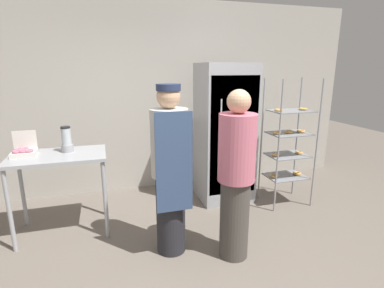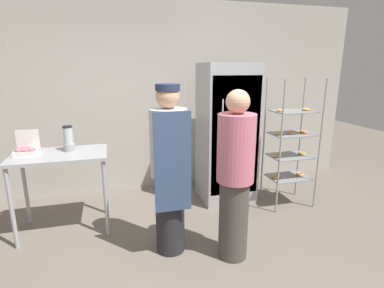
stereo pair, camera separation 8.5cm
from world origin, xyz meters
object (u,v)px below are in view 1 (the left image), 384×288
at_px(donut_box, 24,151).
at_px(person_baker, 170,169).
at_px(baking_rack, 288,144).
at_px(blender_pitcher, 67,141).
at_px(person_customer, 236,176).
at_px(refrigerator, 225,133).

relative_size(donut_box, person_baker, 0.15).
xyz_separation_m(baking_rack, donut_box, (-3.20, 0.11, 0.13)).
bearing_deg(blender_pitcher, person_baker, -39.07).
distance_m(blender_pitcher, person_customer, 1.91).
bearing_deg(donut_box, baking_rack, -1.98).
xyz_separation_m(baking_rack, blender_pitcher, (-2.77, 0.14, 0.21)).
height_order(baking_rack, blender_pitcher, baking_rack).
height_order(blender_pitcher, person_baker, person_baker).
bearing_deg(donut_box, person_customer, -27.34).
bearing_deg(person_customer, donut_box, 152.66).
bearing_deg(person_baker, person_customer, -24.33).
bearing_deg(baking_rack, person_customer, -142.29).
relative_size(person_baker, person_customer, 1.02).
bearing_deg(person_customer, person_baker, 155.67).
bearing_deg(refrigerator, person_customer, -108.32).
height_order(donut_box, person_baker, person_baker).
bearing_deg(blender_pitcher, refrigerator, 7.43).
distance_m(refrigerator, person_customer, 1.41).
xyz_separation_m(person_baker, person_customer, (0.58, -0.26, -0.04)).
bearing_deg(person_customer, blender_pitcher, 145.81).
height_order(baking_rack, person_baker, baking_rack).
bearing_deg(person_customer, baking_rack, 37.71).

